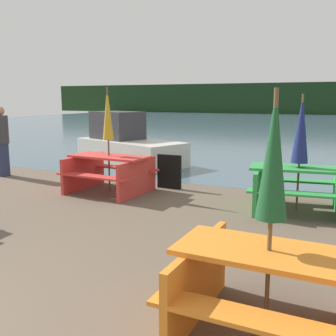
# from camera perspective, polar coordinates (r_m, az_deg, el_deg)

# --- Properties ---
(water) EXTENTS (60.00, 50.00, 0.00)m
(water) POSITION_cam_1_polar(r_m,az_deg,el_deg) (33.61, 18.68, 6.15)
(water) COLOR #425B6B
(water) RESTS_ON ground_plane
(far_treeline) EXTENTS (80.00, 1.60, 4.00)m
(far_treeline) POSITION_cam_1_polar(r_m,az_deg,el_deg) (53.48, 21.15, 9.41)
(far_treeline) COLOR #193319
(far_treeline) RESTS_ON water
(picnic_table_orange) EXTENTS (1.54, 1.42, 0.75)m
(picnic_table_orange) POSITION_cam_1_polar(r_m,az_deg,el_deg) (3.47, 14.22, -16.17)
(picnic_table_orange) COLOR orange
(picnic_table_orange) RESTS_ON ground_plane
(picnic_table_red) EXTENTS (1.74, 1.47, 0.79)m
(picnic_table_red) POSITION_cam_1_polar(r_m,az_deg,el_deg) (8.39, -8.53, -0.34)
(picnic_table_red) COLOR red
(picnic_table_red) RESTS_ON ground_plane
(picnic_table_green) EXTENTS (1.81, 1.58, 0.78)m
(picnic_table_green) POSITION_cam_1_polar(r_m,az_deg,el_deg) (7.29, 18.32, -2.34)
(picnic_table_green) COLOR green
(picnic_table_green) RESTS_ON ground_plane
(umbrella_darkgreen) EXTENTS (0.25, 0.25, 2.05)m
(umbrella_darkgreen) POSITION_cam_1_polar(r_m,az_deg,el_deg) (3.15, 15.05, 1.47)
(umbrella_darkgreen) COLOR brown
(umbrella_darkgreen) RESTS_ON ground_plane
(umbrella_navy) EXTENTS (0.29, 0.29, 2.04)m
(umbrella_navy) POSITION_cam_1_polar(r_m,az_deg,el_deg) (7.15, 18.75, 5.33)
(umbrella_navy) COLOR brown
(umbrella_navy) RESTS_ON ground_plane
(umbrella_gold) EXTENTS (0.23, 0.23, 2.20)m
(umbrella_gold) POSITION_cam_1_polar(r_m,az_deg,el_deg) (8.26, -8.74, 7.63)
(umbrella_gold) COLOR brown
(umbrella_gold) RESTS_ON ground_plane
(boat) EXTENTS (3.86, 2.69, 1.57)m
(boat) POSITION_cam_1_polar(r_m,az_deg,el_deg) (12.15, -5.98, 3.39)
(boat) COLOR beige
(boat) RESTS_ON water
(person) EXTENTS (0.35, 0.35, 1.77)m
(person) POSITION_cam_1_polar(r_m,az_deg,el_deg) (10.87, -22.96, 3.58)
(person) COLOR #283351
(person) RESTS_ON ground_plane
(signboard) EXTENTS (0.55, 0.08, 0.75)m
(signboard) POSITION_cam_1_polar(r_m,az_deg,el_deg) (8.67, 0.19, -0.52)
(signboard) COLOR black
(signboard) RESTS_ON ground_plane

